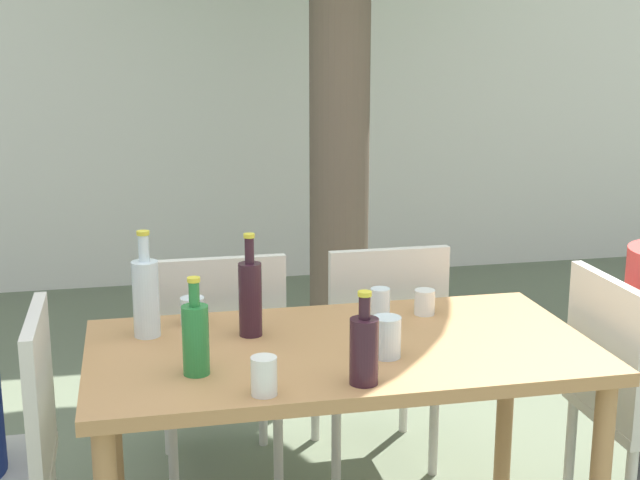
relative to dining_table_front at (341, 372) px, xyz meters
The scene contains 15 objects.
cafe_building_wall 3.50m from the dining_table_front, 90.00° to the left, with size 10.00×0.08×2.80m.
dining_table_front is the anchor object (origin of this frame).
patio_chair_0 0.99m from the dining_table_front, behind, with size 0.44×0.44×0.90m.
patio_chair_1 0.99m from the dining_table_front, ahead, with size 0.44×0.44×0.90m.
patio_chair_2 0.71m from the dining_table_front, 115.64° to the left, with size 0.44×0.44×0.90m.
patio_chair_3 0.71m from the dining_table_front, 64.36° to the left, with size 0.44×0.44×0.90m.
green_bottle_0 0.50m from the dining_table_front, 162.15° to the right, with size 0.07×0.07×0.27m.
wine_bottle_1 0.35m from the dining_table_front, 92.00° to the right, with size 0.08×0.08×0.25m.
water_bottle_2 0.63m from the dining_table_front, 160.31° to the left, with size 0.08×0.08×0.33m.
wine_bottle_3 0.36m from the dining_table_front, 150.79° to the left, with size 0.07×0.07×0.32m.
drinking_glass_0 0.22m from the dining_table_front, 50.58° to the right, with size 0.08×0.08×0.12m.
drinking_glass_1 0.42m from the dining_table_front, 33.77° to the left, with size 0.07×0.07×0.08m.
drinking_glass_2 0.26m from the dining_table_front, 40.89° to the left, with size 0.06×0.06×0.12m.
drinking_glass_3 0.45m from the dining_table_front, 131.20° to the right, with size 0.07×0.07×0.10m.
drinking_glass_4 0.52m from the dining_table_front, 145.88° to the left, with size 0.08×0.08×0.09m.
Camera 1 is at (-0.59, -2.43, 1.67)m, focal length 50.00 mm.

